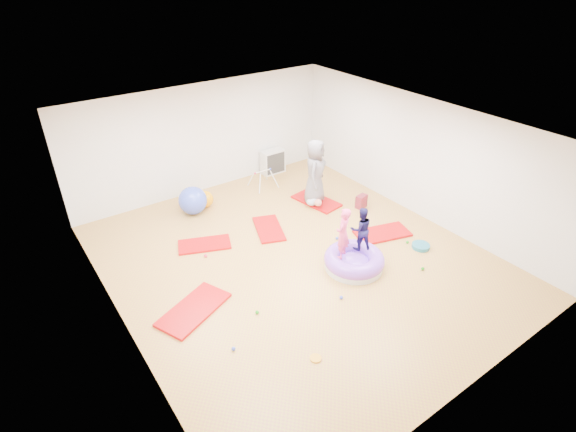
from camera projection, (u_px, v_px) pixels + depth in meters
room at (297, 200)px, 8.58m from camera, size 7.01×8.01×2.81m
gym_mat_front_left at (194, 309)px, 7.96m from camera, size 1.49×1.14×0.06m
gym_mat_mid_left at (204, 244)px, 9.72m from camera, size 1.24×0.93×0.05m
gym_mat_center_back at (269, 229)px, 10.27m from camera, size 0.93×1.25×0.05m
gym_mat_right at (382, 233)px, 10.10m from camera, size 1.33×0.92×0.05m
gym_mat_rear_right at (316, 201)px, 11.40m from camera, size 0.81×1.31×0.05m
inflatable_cushion at (354, 261)px, 9.00m from camera, size 1.21×1.21×0.38m
child_pink at (343, 231)px, 8.58m from camera, size 0.47×0.42×1.07m
child_navy at (361, 227)px, 8.86m from camera, size 0.55×0.50×0.93m
adult_caregiver at (315, 172)px, 10.92m from camera, size 0.94×0.91×1.63m
infant at (314, 201)px, 11.09m from camera, size 0.40×0.40×0.23m
ball_pit_balls at (329, 268)px, 9.00m from camera, size 4.66×2.98×0.07m
exercise_ball_blue at (193, 200)px, 10.77m from camera, size 0.68×0.68×0.68m
exercise_ball_orange at (205, 199)px, 11.10m from camera, size 0.43×0.43×0.43m
infant_play_gym at (263, 176)px, 11.95m from camera, size 0.64×0.61×0.49m
cube_shelf at (273, 162)px, 12.75m from camera, size 0.68×0.33×0.68m
balance_disc at (421, 246)px, 9.63m from camera, size 0.38×0.38×0.08m
backpack at (361, 201)px, 11.09m from camera, size 0.32×0.23×0.33m
yellow_toy at (316, 358)px, 7.02m from camera, size 0.18×0.18×0.03m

